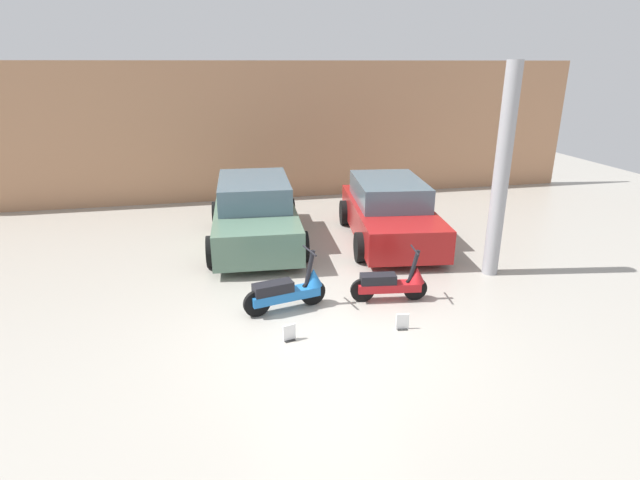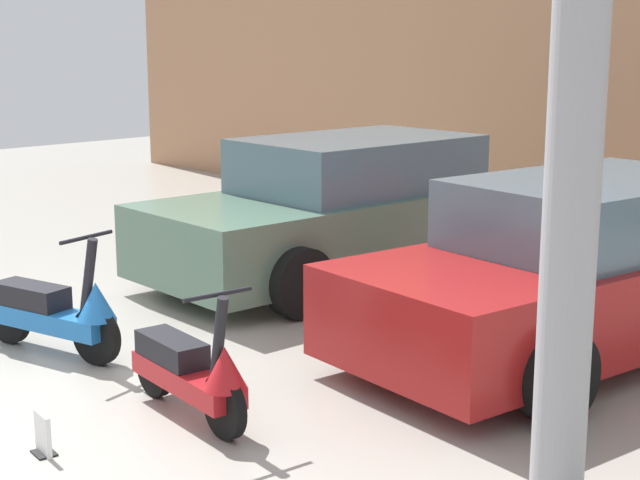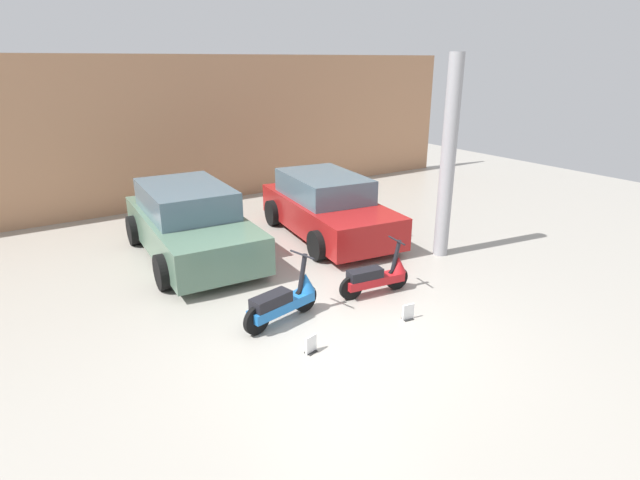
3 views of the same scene
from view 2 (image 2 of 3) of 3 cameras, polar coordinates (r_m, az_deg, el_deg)
name	(u,v)px [view 2 (image 2 of 3)]	position (r m, az deg, el deg)	size (l,w,h in m)	color
wall_back	(607,75)	(12.82, 16.34, 9.19)	(19.60, 0.12, 4.00)	tan
scooter_front_left	(56,311)	(8.03, -15.12, -4.01)	(1.43, 0.62, 1.01)	black
scooter_front_right	(191,371)	(6.56, -7.50, -7.54)	(1.35, 0.49, 0.94)	black
car_rear_left	(344,210)	(10.26, 1.41, 1.74)	(2.24, 4.36, 1.45)	#51705B
car_rear_center	(581,270)	(8.06, 14.94, -1.70)	(2.37, 4.28, 1.39)	maroon
placard_near_right_scooter	(43,436)	(6.29, -15.81, -10.94)	(0.20, 0.14, 0.26)	black
support_column_side	(575,136)	(5.19, 14.62, 5.90)	(0.29, 0.29, 4.00)	#99999E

